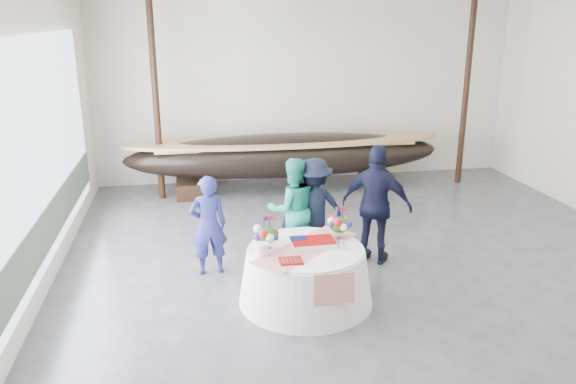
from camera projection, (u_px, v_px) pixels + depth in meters
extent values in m
cube|color=#3D3D42|center=(390.00, 284.00, 8.41)|extent=(10.00, 12.00, 0.01)
cube|color=silver|center=(308.00, 86.00, 13.37)|extent=(10.00, 0.02, 4.50)
cube|color=silver|center=(12.00, 152.00, 6.89)|extent=(0.02, 12.00, 4.50)
cylinder|color=black|center=(155.00, 96.00, 11.74)|extent=(0.14, 0.14, 4.50)
cylinder|color=black|center=(466.00, 88.00, 12.91)|extent=(0.14, 0.14, 4.50)
cube|color=silver|center=(39.00, 153.00, 7.92)|extent=(0.02, 7.00, 3.20)
cube|color=#596654|center=(50.00, 226.00, 8.25)|extent=(0.02, 7.00, 0.60)
cube|color=black|center=(191.00, 189.00, 12.47)|extent=(0.63, 0.80, 0.36)
cube|color=black|center=(376.00, 179.00, 13.19)|extent=(0.63, 0.80, 0.36)
ellipsoid|color=black|center=(286.00, 155.00, 12.63)|extent=(7.15, 1.43, 0.98)
cube|color=#9E7A4C|center=(286.00, 143.00, 12.54)|extent=(5.72, 0.94, 0.05)
cone|color=white|center=(306.00, 275.00, 7.83)|extent=(1.88, 1.88, 0.78)
cylinder|color=white|center=(306.00, 249.00, 7.71)|extent=(1.59, 1.59, 0.04)
cube|color=#B61312|center=(306.00, 248.00, 7.70)|extent=(1.68, 1.54, 0.01)
cube|color=white|center=(313.00, 243.00, 7.77)|extent=(0.60, 0.40, 0.07)
cylinder|color=white|center=(262.00, 249.00, 7.43)|extent=(0.18, 0.18, 0.17)
cylinder|color=white|center=(265.00, 235.00, 7.89)|extent=(0.18, 0.18, 0.19)
cube|color=maroon|center=(291.00, 261.00, 7.25)|extent=(0.30, 0.24, 0.03)
cone|color=silver|center=(342.00, 245.00, 7.65)|extent=(0.09, 0.09, 0.12)
imported|color=navy|center=(208.00, 225.00, 8.58)|extent=(0.62, 0.45, 1.58)
imported|color=teal|center=(292.00, 209.00, 9.09)|extent=(0.89, 0.72, 1.71)
imported|color=black|center=(314.00, 208.00, 9.21)|extent=(1.15, 0.75, 1.67)
imported|color=black|center=(377.00, 205.00, 8.93)|extent=(1.21, 1.02, 1.94)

